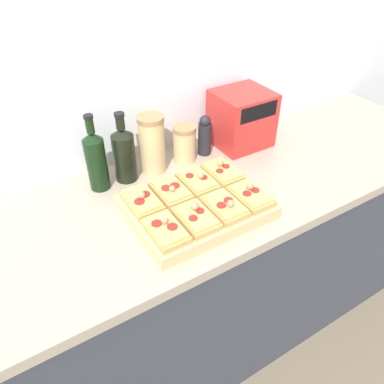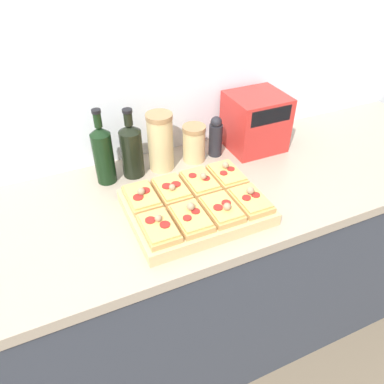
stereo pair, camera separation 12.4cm
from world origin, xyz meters
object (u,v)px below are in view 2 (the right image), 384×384
(grain_jar_short, at_px, (194,143))
(pepper_mill, at_px, (216,137))
(cutting_board, at_px, (196,207))
(toaster_oven, at_px, (255,122))
(wine_bottle, at_px, (132,149))
(olive_oil_bottle, at_px, (103,153))
(grain_jar_tall, at_px, (160,142))

(grain_jar_short, xyz_separation_m, pepper_mill, (0.10, -0.00, 0.01))
(cutting_board, distance_m, toaster_oven, 0.51)
(cutting_board, height_order, wine_bottle, wine_bottle)
(olive_oil_bottle, relative_size, toaster_oven, 1.16)
(grain_jar_tall, distance_m, toaster_oven, 0.41)
(olive_oil_bottle, xyz_separation_m, wine_bottle, (0.10, -0.00, -0.01))
(grain_jar_short, bearing_deg, wine_bottle, 180.00)
(grain_jar_tall, relative_size, toaster_oven, 0.92)
(wine_bottle, bearing_deg, toaster_oven, -0.69)
(cutting_board, xyz_separation_m, pepper_mill, (0.23, 0.30, 0.06))
(cutting_board, xyz_separation_m, grain_jar_tall, (-0.01, 0.30, 0.09))
(cutting_board, height_order, grain_jar_short, grain_jar_short)
(grain_jar_tall, xyz_separation_m, grain_jar_short, (0.14, 0.00, -0.04))
(wine_bottle, distance_m, pepper_mill, 0.35)
(olive_oil_bottle, xyz_separation_m, toaster_oven, (0.63, -0.01, -0.00))
(olive_oil_bottle, height_order, grain_jar_tall, olive_oil_bottle)
(grain_jar_tall, relative_size, pepper_mill, 1.34)
(olive_oil_bottle, bearing_deg, cutting_board, -53.27)
(toaster_oven, bearing_deg, wine_bottle, 179.31)
(olive_oil_bottle, relative_size, wine_bottle, 1.07)
(pepper_mill, bearing_deg, olive_oil_bottle, 180.00)
(pepper_mill, height_order, toaster_oven, toaster_oven)
(olive_oil_bottle, relative_size, grain_jar_tall, 1.26)
(grain_jar_tall, xyz_separation_m, toaster_oven, (0.41, -0.01, 0.00))
(olive_oil_bottle, distance_m, pepper_mill, 0.45)
(grain_jar_short, bearing_deg, olive_oil_bottle, 180.00)
(olive_oil_bottle, xyz_separation_m, grain_jar_short, (0.36, -0.00, -0.04))
(cutting_board, distance_m, olive_oil_bottle, 0.39)
(olive_oil_bottle, bearing_deg, pepper_mill, -0.00)
(wine_bottle, distance_m, grain_jar_short, 0.25)
(wine_bottle, xyz_separation_m, toaster_oven, (0.52, -0.01, 0.01))
(cutting_board, bearing_deg, olive_oil_bottle, 126.73)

